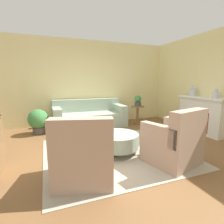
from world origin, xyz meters
TOP-DOWN VIEW (x-y plane):
  - ground_plane at (0.00, 0.00)m, footprint 16.00×16.00m
  - wall_back at (0.00, 2.86)m, footprint 9.60×0.12m
  - rug at (0.00, 0.00)m, footprint 2.75×2.57m
  - couch at (0.04, 2.31)m, footprint 2.27×0.96m
  - armchair_left at (-0.81, -0.81)m, footprint 0.98×0.97m
  - armchair_right at (0.81, -0.81)m, footprint 0.98×0.97m
  - ottoman_table at (0.05, -0.03)m, footprint 0.85×0.85m
  - side_table at (1.66, 2.05)m, footprint 0.44×0.44m
  - fireplace at (2.82, 0.46)m, footprint 0.44×1.47m
  - vase_mantel_near at (2.80, 0.84)m, footprint 0.18×0.18m
  - vase_mantel_far at (2.80, 0.08)m, footprint 0.15×0.15m
  - potted_plant_on_side_table at (1.66, 2.05)m, footprint 0.23×0.23m
  - potted_plant_floor at (-1.49, 1.98)m, footprint 0.54×0.54m

SIDE VIEW (x-z plane):
  - ground_plane at x=0.00m, z-range 0.00..0.00m
  - rug at x=0.00m, z-range 0.00..0.01m
  - ottoman_table at x=0.05m, z-range 0.07..0.47m
  - couch at x=0.04m, z-range -0.12..0.74m
  - armchair_left at x=-0.81m, z-range -0.11..0.88m
  - armchair_right at x=0.81m, z-range -0.11..0.88m
  - potted_plant_floor at x=-1.49m, z-range 0.04..0.73m
  - side_table at x=1.66m, z-range 0.10..0.72m
  - fireplace at x=2.82m, z-range 0.03..1.05m
  - potted_plant_on_side_table at x=1.66m, z-range 0.62..0.97m
  - vase_mantel_far at x=2.80m, z-range 1.00..1.23m
  - vase_mantel_near at x=2.80m, z-range 0.99..1.29m
  - wall_back at x=0.00m, z-range 0.00..2.80m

